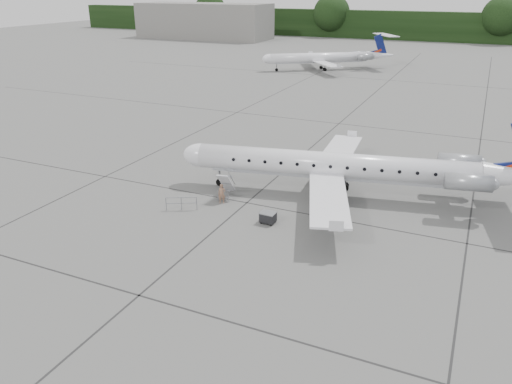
% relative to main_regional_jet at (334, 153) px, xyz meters
% --- Properties ---
extents(ground, '(320.00, 320.00, 0.00)m').
position_rel_main_regional_jet_xyz_m(ground, '(0.04, -7.99, -3.44)').
color(ground, slate).
rests_on(ground, ground).
extents(treeline, '(260.00, 4.00, 8.00)m').
position_rel_main_regional_jet_xyz_m(treeline, '(0.04, 122.01, 0.56)').
color(treeline, black).
rests_on(treeline, ground).
extents(terminal_building, '(40.00, 14.00, 10.00)m').
position_rel_main_regional_jet_xyz_m(terminal_building, '(-69.96, 102.01, 1.56)').
color(terminal_building, slate).
rests_on(terminal_building, ground).
extents(main_regional_jet, '(30.15, 24.32, 6.87)m').
position_rel_main_regional_jet_xyz_m(main_regional_jet, '(0.00, 0.00, 0.00)').
color(main_regional_jet, silver).
rests_on(main_regional_jet, ground).
extents(airstair, '(1.27, 2.31, 2.15)m').
position_rel_main_regional_jet_xyz_m(airstair, '(-7.26, -3.65, -2.36)').
color(airstair, silver).
rests_on(airstair, ground).
extents(passenger, '(0.65, 0.56, 1.52)m').
position_rel_main_regional_jet_xyz_m(passenger, '(-7.01, -4.86, -2.68)').
color(passenger, '#8D644D').
rests_on(passenger, ground).
extents(safety_railing, '(1.99, 1.09, 1.00)m').
position_rel_main_regional_jet_xyz_m(safety_railing, '(-9.09, -7.18, -2.94)').
color(safety_railing, gray).
rests_on(safety_railing, ground).
extents(baggage_cart, '(1.03, 0.85, 0.86)m').
position_rel_main_regional_jet_xyz_m(baggage_cart, '(-2.56, -6.53, -3.00)').
color(baggage_cart, black).
rests_on(baggage_cart, ground).
extents(bg_regional_left, '(30.05, 28.32, 6.40)m').
position_rel_main_regional_jet_xyz_m(bg_regional_left, '(-19.79, 58.21, -0.24)').
color(bg_regional_left, silver).
rests_on(bg_regional_left, ground).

